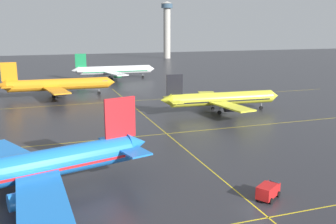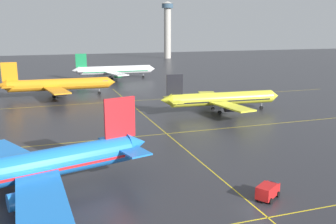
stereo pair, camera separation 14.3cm
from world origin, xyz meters
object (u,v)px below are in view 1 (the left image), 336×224
service_truck_red_van (268,190)px  control_tower (167,26)px  airliner_second_row (221,99)px  airliner_front_gate (18,170)px  airliner_far_left_stand (114,70)px  airliner_third_row (57,85)px

service_truck_red_van → control_tower: size_ratio=0.11×
airliner_second_row → service_truck_red_van: 53.69m
airliner_front_gate → service_truck_red_van: bearing=-18.4°
airliner_far_left_stand → airliner_third_row: bearing=-124.9°
airliner_front_gate → airliner_far_left_stand: 121.18m
control_tower → airliner_far_left_stand: bearing=-120.1°
airliner_third_row → service_truck_red_van: (23.21, -89.24, -2.90)m
service_truck_red_van → control_tower: control_tower is taller
airliner_second_row → control_tower: bearing=76.0°
airliner_front_gate → airliner_third_row: airliner_front_gate is taller
airliner_far_left_stand → service_truck_red_van: size_ratio=8.45×
airliner_second_row → airliner_third_row: size_ratio=0.91×
airliner_front_gate → control_tower: (95.03, 220.06, 19.71)m
airliner_second_row → airliner_third_row: bearing=136.8°
airliner_third_row → airliner_far_left_stand: airliner_third_row is taller
airliner_far_left_stand → control_tower: size_ratio=0.90×
airliner_third_row → airliner_far_left_stand: bearing=55.1°
airliner_third_row → airliner_far_left_stand: size_ratio=1.02×
airliner_front_gate → airliner_far_left_stand: (34.80, 116.08, -0.26)m
service_truck_red_van → airliner_third_row: bearing=104.6°
airliner_second_row → airliner_third_row: (-41.30, 38.75, 0.38)m
airliner_third_row → control_tower: control_tower is taller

